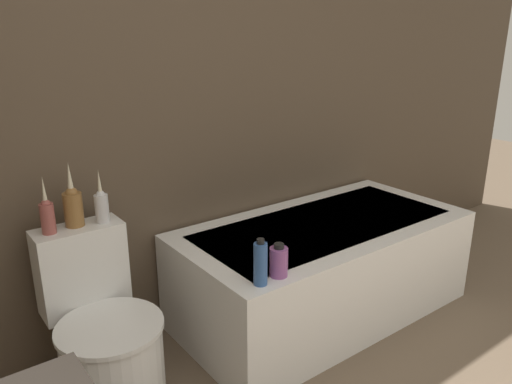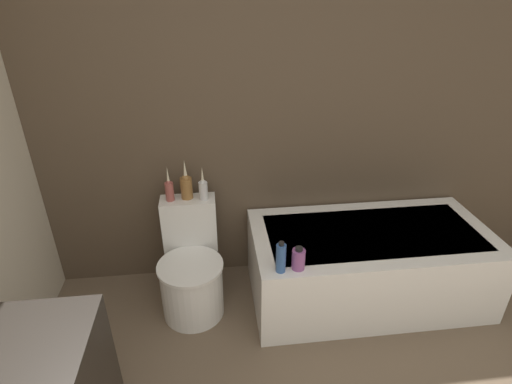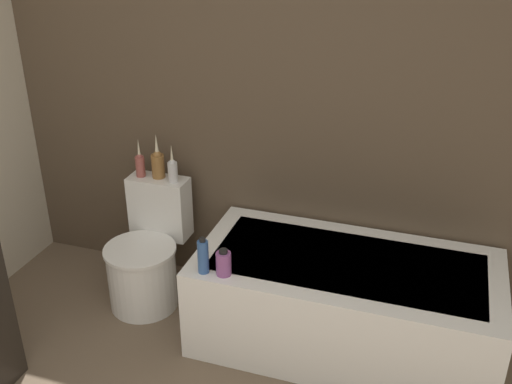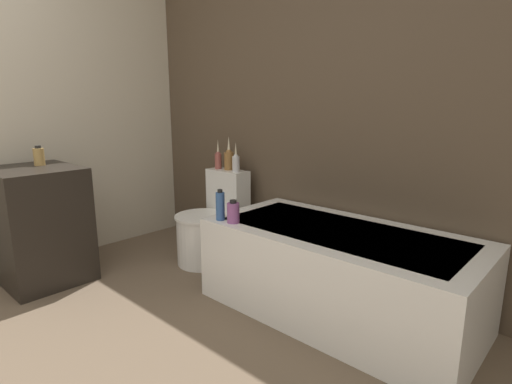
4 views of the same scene
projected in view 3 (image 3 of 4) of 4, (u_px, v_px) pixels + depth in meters
The scene contains 8 objects.
wall_back_tiled at pixel (240, 85), 3.42m from camera, with size 6.40×0.06×2.60m.
bathtub at pixel (344, 302), 3.28m from camera, with size 1.61×0.80×0.53m.
toilet at pixel (147, 258), 3.65m from camera, with size 0.43×0.59×0.73m.
vase_gold at pixel (140, 164), 3.63m from camera, with size 0.06×0.06×0.24m.
vase_silver at pixel (158, 163), 3.61m from camera, with size 0.08×0.08×0.28m.
vase_bronze at pixel (173, 170), 3.56m from camera, with size 0.06×0.06×0.24m.
shampoo_bottle_tall at pixel (203, 256), 3.04m from camera, with size 0.06×0.06×0.20m.
shampoo_bottle_short at pixel (224, 263), 3.03m from camera, with size 0.08×0.08×0.15m.
Camera 3 is at (1.14, -0.73, 2.27)m, focal length 42.00 mm.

